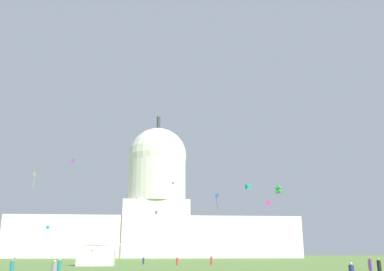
# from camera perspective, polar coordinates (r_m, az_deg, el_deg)

# --- Properties ---
(capitol_building) EXTENTS (133.84, 28.53, 68.90)m
(capitol_building) POSITION_cam_1_polar(r_m,az_deg,el_deg) (202.78, -4.89, -10.25)
(capitol_building) COLOR silver
(capitol_building) RESTS_ON ground_plane
(event_tent) EXTENTS (7.08, 6.12, 5.54)m
(event_tent) POSITION_cam_1_polar(r_m,az_deg,el_deg) (82.16, -12.91, -15.05)
(event_tent) COLOR white
(event_tent) RESTS_ON ground_plane
(person_grey_near_tree_east) EXTENTS (0.53, 0.53, 1.69)m
(person_grey_near_tree_east) POSITION_cam_1_polar(r_m,az_deg,el_deg) (38.55, -18.36, -17.25)
(person_grey_near_tree_east) COLOR gray
(person_grey_near_tree_east) RESTS_ON ground_plane
(person_navy_edge_west) EXTENTS (0.49, 0.49, 1.50)m
(person_navy_edge_west) POSITION_cam_1_polar(r_m,az_deg,el_deg) (90.34, -6.67, -16.68)
(person_navy_edge_west) COLOR navy
(person_navy_edge_west) RESTS_ON ground_plane
(person_red_front_center) EXTENTS (0.59, 0.59, 1.54)m
(person_red_front_center) POSITION_cam_1_polar(r_m,az_deg,el_deg) (84.98, -2.04, -16.82)
(person_red_front_center) COLOR red
(person_red_front_center) RESTS_ON ground_plane
(person_teal_deep_crowd) EXTENTS (0.45, 0.45, 1.64)m
(person_teal_deep_crowd) POSITION_cam_1_polar(r_m,az_deg,el_deg) (51.45, -17.72, -16.75)
(person_teal_deep_crowd) COLOR #1E757A
(person_teal_deep_crowd) RESTS_ON ground_plane
(person_purple_front_right) EXTENTS (0.50, 0.50, 1.75)m
(person_purple_front_right) POSITION_cam_1_polar(r_m,az_deg,el_deg) (58.30, 23.27, -15.98)
(person_purple_front_right) COLOR #703D93
(person_purple_front_right) RESTS_ON ground_plane
(person_red_back_right) EXTENTS (0.46, 0.46, 1.76)m
(person_red_back_right) POSITION_cam_1_polar(r_m,az_deg,el_deg) (87.29, 2.68, -16.72)
(person_red_back_right) COLOR red
(person_red_back_right) RESTS_ON ground_plane
(person_teal_near_tree_west) EXTENTS (0.58, 0.58, 1.49)m
(person_teal_near_tree_west) POSITION_cam_1_polar(r_m,az_deg,el_deg) (58.50, -23.41, -16.11)
(person_teal_near_tree_west) COLOR #1E757A
(person_teal_near_tree_west) RESTS_ON ground_plane
(person_grey_back_left) EXTENTS (0.57, 0.57, 1.54)m
(person_grey_back_left) POSITION_cam_1_polar(r_m,az_deg,el_deg) (64.45, 23.13, -15.96)
(person_grey_back_left) COLOR gray
(person_grey_back_left) RESTS_ON ground_plane
(person_black_mid_right) EXTENTS (0.45, 0.45, 1.75)m
(person_black_mid_right) POSITION_cam_1_polar(r_m,az_deg,el_deg) (49.00, 24.26, -16.16)
(person_black_mid_right) COLOR black
(person_black_mid_right) RESTS_ON ground_plane
(person_grey_lawn_far_left) EXTENTS (0.49, 0.49, 1.64)m
(person_grey_lawn_far_left) POSITION_cam_1_polar(r_m,az_deg,el_deg) (86.76, -23.16, -15.56)
(person_grey_lawn_far_left) COLOR gray
(person_grey_lawn_far_left) RESTS_ON ground_plane
(kite_green_low) EXTENTS (1.36, 1.35, 1.38)m
(kite_green_low) POSITION_cam_1_polar(r_m,az_deg,el_deg) (81.02, 11.72, -7.29)
(kite_green_low) COLOR green
(kite_white_mid) EXTENTS (0.91, 0.67, 3.89)m
(kite_white_mid) POSITION_cam_1_polar(r_m,az_deg,el_deg) (107.94, -20.80, -5.19)
(kite_white_mid) COLOR white
(kite_turquoise_low) EXTENTS (1.39, 1.45, 1.31)m
(kite_turquoise_low) POSITION_cam_1_polar(r_m,az_deg,el_deg) (102.62, 7.68, -6.96)
(kite_turquoise_low) COLOR teal
(kite_gold_mid) EXTENTS (0.52, 0.59, 1.13)m
(kite_gold_mid) POSITION_cam_1_polar(r_m,az_deg,el_deg) (151.80, -7.61, -8.52)
(kite_gold_mid) COLOR gold
(kite_cyan_low) EXTENTS (0.74, 0.79, 2.91)m
(kite_cyan_low) POSITION_cam_1_polar(r_m,az_deg,el_deg) (111.49, -19.13, -11.80)
(kite_cyan_low) COLOR #33BCDB
(kite_magenta_low) EXTENTS (1.00, 0.75, 1.48)m
(kite_magenta_low) POSITION_cam_1_polar(r_m,az_deg,el_deg) (127.34, 10.35, -9.04)
(kite_magenta_low) COLOR #D1339E
(kite_violet_mid) EXTENTS (0.92, 0.93, 1.14)m
(kite_violet_mid) POSITION_cam_1_polar(r_m,az_deg,el_deg) (137.68, -15.99, -3.31)
(kite_violet_mid) COLOR purple
(kite_red_mid) EXTENTS (1.07, 0.58, 1.21)m
(kite_red_mid) POSITION_cam_1_polar(r_m,az_deg,el_deg) (179.37, -2.59, -6.52)
(kite_red_mid) COLOR red
(kite_blue_low) EXTENTS (1.14, 1.17, 4.44)m
(kite_blue_low) POSITION_cam_1_polar(r_m,az_deg,el_deg) (114.45, 3.44, -8.22)
(kite_blue_low) COLOR blue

